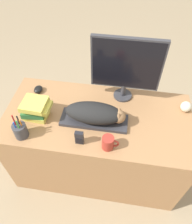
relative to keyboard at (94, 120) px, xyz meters
name	(u,v)px	position (x,y,z in m)	size (l,w,h in m)	color
ground_plane	(91,198)	(0.02, -0.28, -0.74)	(12.00, 12.00, 0.00)	#998466
desk	(97,144)	(0.02, 0.05, -0.38)	(1.37, 0.66, 0.73)	#9E7047
keyboard	(94,120)	(0.00, 0.00, 0.00)	(0.47, 0.16, 0.02)	#2D2D33
cat	(96,113)	(0.02, 0.00, 0.08)	(0.41, 0.17, 0.13)	black
monitor	(126,66)	(0.18, 0.28, 0.28)	(0.49, 0.14, 0.50)	#333338
computer_mouse	(38,89)	(-0.49, 0.24, 0.01)	(0.07, 0.08, 0.04)	black
coffee_mug	(108,143)	(0.12, -0.19, 0.04)	(0.11, 0.08, 0.10)	#9E2D23
pen_cup	(20,130)	(-0.46, -0.19, 0.04)	(0.09, 0.09, 0.20)	#38383D
baseball	(186,107)	(0.65, 0.21, 0.03)	(0.08, 0.08, 0.08)	beige
phone	(79,138)	(-0.06, -0.19, 0.04)	(0.05, 0.03, 0.11)	black
book_stack	(35,109)	(-0.41, -0.02, 0.07)	(0.21, 0.16, 0.15)	#CCC14C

